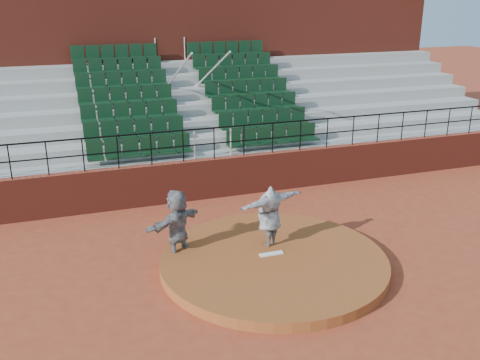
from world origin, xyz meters
name	(u,v)px	position (x,y,z in m)	size (l,w,h in m)	color
ground	(274,266)	(0.00, 0.00, 0.00)	(90.00, 90.00, 0.00)	#983B22
pitchers_mound	(274,262)	(0.00, 0.00, 0.12)	(5.50, 5.50, 0.25)	brown
pitching_rubber	(271,254)	(0.00, 0.15, 0.27)	(0.60, 0.15, 0.03)	white
boundary_wall	(215,178)	(0.00, 5.00, 0.65)	(24.00, 0.30, 1.30)	maroon
wall_railing	(214,136)	(0.00, 5.00, 2.03)	(24.04, 0.05, 1.03)	black
seating_deck	(187,128)	(0.00, 8.65, 1.44)	(24.00, 5.97, 4.63)	gray
press_box_facade	(164,60)	(0.00, 12.60, 3.55)	(24.00, 3.00, 7.10)	maroon
pitcher	(269,216)	(0.15, 0.68, 1.04)	(1.94, 0.53, 1.58)	black
fielder	(177,225)	(-2.09, 1.18, 0.91)	(1.69, 0.54, 1.82)	black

